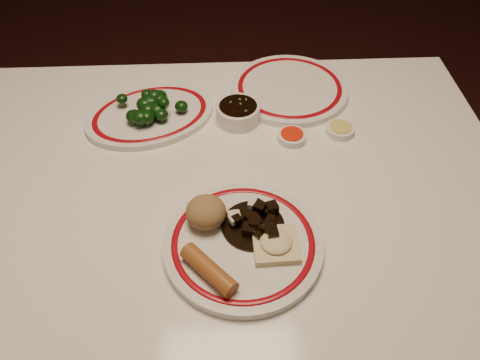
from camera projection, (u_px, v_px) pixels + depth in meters
name	position (u px, v px, depth m)	size (l,w,h in m)	color
ground	(230.00, 344.00, 1.50)	(7.00, 7.00, 0.00)	black
dining_table	(225.00, 213.00, 1.02)	(1.20, 0.90, 0.75)	white
main_plate	(243.00, 244.00, 0.84)	(0.38, 0.38, 0.02)	white
rice_mound	(206.00, 212.00, 0.84)	(0.07, 0.07, 0.05)	#987348
spring_roll	(209.00, 270.00, 0.77)	(0.03, 0.03, 0.11)	#A25C27
fried_wonton	(276.00, 243.00, 0.82)	(0.08, 0.08, 0.02)	beige
stirfry_heap	(255.00, 222.00, 0.85)	(0.12, 0.12, 0.03)	black
broccoli_plate	(150.00, 115.00, 1.09)	(0.36, 0.34, 0.02)	white
broccoli_pile	(151.00, 107.00, 1.07)	(0.17, 0.12, 0.05)	#23471C
soy_bowl	(238.00, 113.00, 1.08)	(0.10, 0.10, 0.04)	white
sweet_sour_dish	(292.00, 137.00, 1.04)	(0.06, 0.06, 0.02)	white
mustard_dish	(340.00, 130.00, 1.06)	(0.06, 0.06, 0.02)	white
far_plate	(289.00, 89.00, 1.16)	(0.35, 0.35, 0.02)	white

